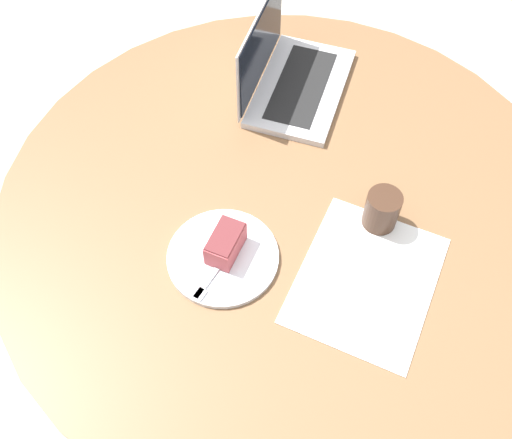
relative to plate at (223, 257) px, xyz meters
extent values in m
plane|color=#B7AD9E|center=(-0.21, -0.03, -0.72)|extent=(12.00, 12.00, 0.00)
cylinder|color=brown|center=(-0.21, -0.03, -0.71)|extent=(0.49, 0.49, 0.02)
cylinder|color=brown|center=(-0.21, -0.03, -0.37)|extent=(0.13, 0.13, 0.67)
cylinder|color=brown|center=(-0.21, -0.03, -0.02)|extent=(1.35, 1.35, 0.03)
cube|color=white|center=(-0.20, 0.23, 0.00)|extent=(0.43, 0.40, 0.00)
cylinder|color=silver|center=(0.00, 0.00, 0.00)|extent=(0.24, 0.24, 0.01)
cube|color=#B74C51|center=(-0.01, -0.01, 0.03)|extent=(0.11, 0.10, 0.06)
cube|color=maroon|center=(-0.01, -0.01, 0.06)|extent=(0.11, 0.09, 0.00)
cube|color=silver|center=(0.03, 0.02, 0.01)|extent=(0.16, 0.07, 0.00)
cube|color=silver|center=(0.09, 0.04, 0.01)|extent=(0.04, 0.03, 0.00)
cylinder|color=#3D2619|center=(-0.33, 0.14, 0.04)|extent=(0.08, 0.08, 0.10)
cube|color=silver|center=(-0.47, -0.28, 0.00)|extent=(0.41, 0.37, 0.02)
cube|color=black|center=(-0.47, -0.28, 0.01)|extent=(0.31, 0.26, 0.00)
cube|color=silver|center=(-0.41, -0.37, 0.12)|extent=(0.30, 0.19, 0.21)
cube|color=black|center=(-0.41, -0.37, 0.12)|extent=(0.28, 0.18, 0.19)
camera|label=1|loc=(0.35, 0.55, 1.12)|focal=42.00mm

